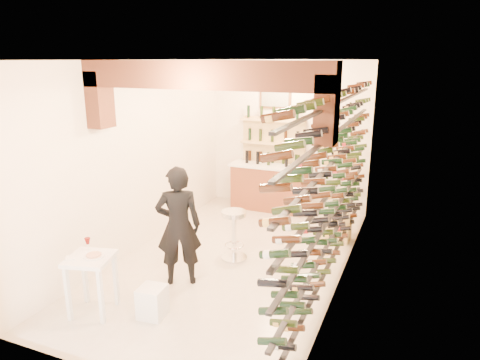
% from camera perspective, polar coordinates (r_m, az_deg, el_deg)
% --- Properties ---
extents(ground, '(6.00, 6.00, 0.00)m').
position_cam_1_polar(ground, '(7.35, -0.92, -10.40)').
color(ground, beige).
rests_on(ground, ground).
extents(room_shell, '(3.52, 6.02, 3.21)m').
position_cam_1_polar(room_shell, '(6.45, -1.94, 6.93)').
color(room_shell, white).
rests_on(room_shell, ground).
extents(wine_rack, '(0.32, 5.70, 2.56)m').
position_cam_1_polar(wine_rack, '(6.38, 11.73, 0.06)').
color(wine_rack, black).
rests_on(wine_rack, ground).
extents(back_counter, '(1.70, 0.62, 1.29)m').
position_cam_1_polar(back_counter, '(9.57, 3.78, -0.76)').
color(back_counter, brown).
rests_on(back_counter, ground).
extents(back_shelving, '(1.40, 0.31, 2.73)m').
position_cam_1_polar(back_shelving, '(9.64, 4.32, 3.24)').
color(back_shelving, '#D6B678').
rests_on(back_shelving, ground).
extents(tasting_table, '(0.66, 0.66, 0.96)m').
position_cam_1_polar(tasting_table, '(6.00, -18.91, -10.67)').
color(tasting_table, white).
rests_on(tasting_table, ground).
extents(white_stool, '(0.35, 0.35, 0.41)m').
position_cam_1_polar(white_stool, '(5.93, -11.36, -15.31)').
color(white_stool, white).
rests_on(white_stool, ground).
extents(person, '(0.78, 0.69, 1.78)m').
position_cam_1_polar(person, '(6.39, -8.03, -5.97)').
color(person, black).
rests_on(person, ground).
extents(chrome_barstool, '(0.43, 0.43, 0.83)m').
position_cam_1_polar(chrome_barstool, '(7.21, -0.79, -6.73)').
color(chrome_barstool, silver).
rests_on(chrome_barstool, ground).
extents(crate_lower, '(0.52, 0.38, 0.30)m').
position_cam_1_polar(crate_lower, '(8.25, 12.38, -6.63)').
color(crate_lower, '#DCBF78').
rests_on(crate_lower, ground).
extents(crate_upper, '(0.49, 0.43, 0.24)m').
position_cam_1_polar(crate_upper, '(8.15, 12.49, -4.86)').
color(crate_upper, '#DCBF78').
rests_on(crate_upper, crate_lower).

